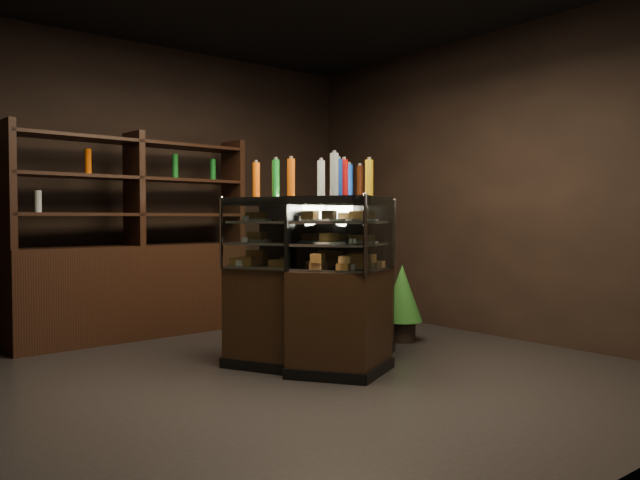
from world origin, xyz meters
The scene contains 7 objects.
ground centered at (0.00, 0.00, 0.00)m, with size 5.00×5.00×0.00m, color black.
room_shell centered at (0.00, 0.00, 1.94)m, with size 5.02×5.02×3.01m.
display_case centered at (0.40, -0.02, 0.45)m, with size 1.54×1.37×1.33m.
food_display centered at (0.40, -0.03, 1.01)m, with size 1.17×1.10×0.42m.
bottles_top centered at (0.40, -0.02, 1.47)m, with size 1.00×0.96×0.30m.
potted_conifer centered at (1.58, 0.29, 0.47)m, with size 0.38×0.38×0.82m.
back_shelving centered at (-0.32, 2.05, 0.61)m, with size 2.36×0.54×2.00m.
Camera 1 is at (-2.69, -3.80, 1.16)m, focal length 35.00 mm.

